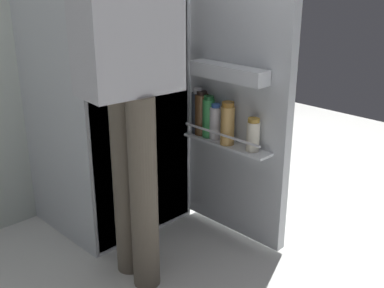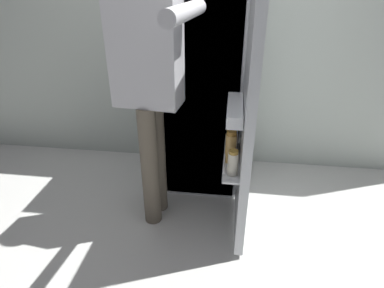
% 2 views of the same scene
% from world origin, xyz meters
% --- Properties ---
extents(ground_plane, '(5.65, 5.65, 0.00)m').
position_xyz_m(ground_plane, '(0.00, 0.00, 0.00)').
color(ground_plane, silver).
extents(refrigerator, '(0.70, 1.22, 1.75)m').
position_xyz_m(refrigerator, '(0.03, 0.50, 0.88)').
color(refrigerator, silver).
rests_on(refrigerator, ground_plane).
extents(person, '(0.55, 0.77, 1.75)m').
position_xyz_m(person, '(-0.25, -0.00, 1.06)').
color(person, '#665B4C').
rests_on(person, ground_plane).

